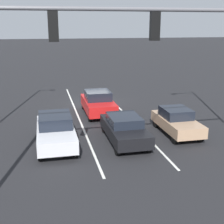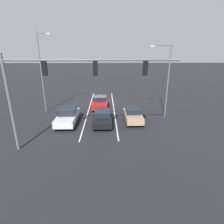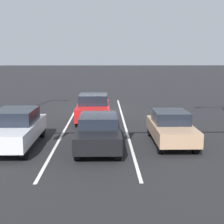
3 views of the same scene
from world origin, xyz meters
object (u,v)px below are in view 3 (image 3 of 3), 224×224
object	(u,v)px
car_black_midlane_front	(99,131)
car_tan_leftlane_front	(171,127)
car_red_midlane_second	(93,108)
car_silver_rightlane_front	(15,128)

from	to	relation	value
car_black_midlane_front	car_tan_leftlane_front	size ratio (longest dim) A/B	1.12
car_red_midlane_second	car_tan_leftlane_front	bearing A→B (deg)	126.21
car_black_midlane_front	car_silver_rightlane_front	distance (m)	3.65
car_black_midlane_front	car_red_midlane_second	size ratio (longest dim) A/B	1.04
car_black_midlane_front	car_silver_rightlane_front	size ratio (longest dim) A/B	0.98
car_black_midlane_front	car_red_midlane_second	world-z (taller)	car_red_midlane_second
car_silver_rightlane_front	car_red_midlane_second	world-z (taller)	car_red_midlane_second
car_black_midlane_front	car_silver_rightlane_front	xyz separation A→B (m)	(3.64, -0.21, 0.09)
car_black_midlane_front	car_silver_rightlane_front	bearing A→B (deg)	-3.24
car_tan_leftlane_front	car_red_midlane_second	distance (m)	6.25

